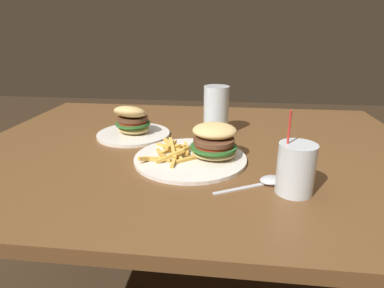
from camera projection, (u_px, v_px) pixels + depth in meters
dining_table at (195, 183)px, 1.05m from camera, size 1.38×1.04×0.75m
meal_plate_near at (202, 149)px, 0.88m from camera, size 0.31×0.31×0.10m
beer_glass at (216, 112)px, 1.09m from camera, size 0.09×0.09×0.16m
juice_glass at (295, 171)px, 0.70m from camera, size 0.08×0.08×0.19m
spoon at (269, 181)px, 0.76m from camera, size 0.17×0.11×0.02m
meal_plate_far at (133, 125)px, 1.08m from camera, size 0.25×0.25×0.12m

